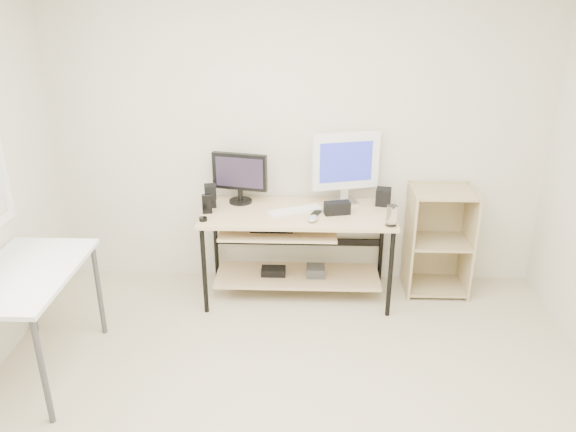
% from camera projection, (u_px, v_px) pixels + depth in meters
% --- Properties ---
extents(room, '(4.01, 4.01, 2.62)m').
position_uv_depth(room, '(264.00, 228.00, 2.69)').
color(room, '#C2B695').
rests_on(room, ground).
extents(desk, '(1.50, 0.65, 0.75)m').
position_uv_depth(desk, '(294.00, 236.00, 4.48)').
color(desk, '#D6B987').
rests_on(desk, ground).
extents(side_table, '(0.60, 1.00, 0.75)m').
position_uv_depth(side_table, '(26.00, 283.00, 3.50)').
color(side_table, white).
rests_on(side_table, ground).
extents(shelf_unit, '(0.50, 0.40, 0.90)m').
position_uv_depth(shelf_unit, '(437.00, 239.00, 4.62)').
color(shelf_unit, tan).
rests_on(shelf_unit, ground).
extents(black_monitor, '(0.45, 0.19, 0.41)m').
position_uv_depth(black_monitor, '(240.00, 175.00, 4.48)').
color(black_monitor, black).
rests_on(black_monitor, desk).
extents(white_imac, '(0.54, 0.19, 0.58)m').
position_uv_depth(white_imac, '(346.00, 163.00, 4.44)').
color(white_imac, silver).
rests_on(white_imac, desk).
extents(keyboard, '(0.44, 0.28, 0.01)m').
position_uv_depth(keyboard, '(295.00, 210.00, 4.39)').
color(keyboard, white).
rests_on(keyboard, desk).
extents(mouse, '(0.10, 0.13, 0.04)m').
position_uv_depth(mouse, '(313.00, 218.00, 4.20)').
color(mouse, '#BABAC0').
rests_on(mouse, desk).
extents(center_speaker, '(0.21, 0.13, 0.10)m').
position_uv_depth(center_speaker, '(337.00, 208.00, 4.32)').
color(center_speaker, black).
rests_on(center_speaker, desk).
extents(speaker_left, '(0.11, 0.11, 0.18)m').
position_uv_depth(speaker_left, '(211.00, 195.00, 4.44)').
color(speaker_left, black).
rests_on(speaker_left, desk).
extents(speaker_right, '(0.14, 0.14, 0.14)m').
position_uv_depth(speaker_right, '(383.00, 197.00, 4.49)').
color(speaker_right, black).
rests_on(speaker_right, desk).
extents(audio_controller, '(0.08, 0.06, 0.15)m').
position_uv_depth(audio_controller, '(207.00, 204.00, 4.33)').
color(audio_controller, black).
rests_on(audio_controller, desk).
extents(volume_puck, '(0.08, 0.08, 0.03)m').
position_uv_depth(volume_puck, '(203.00, 219.00, 4.21)').
color(volume_puck, black).
rests_on(volume_puck, desk).
extents(smartphone, '(0.09, 0.12, 0.01)m').
position_uv_depth(smartphone, '(316.00, 213.00, 4.35)').
color(smartphone, black).
rests_on(smartphone, desk).
extents(coaster, '(0.12, 0.12, 0.01)m').
position_uv_depth(coaster, '(391.00, 226.00, 4.12)').
color(coaster, '#AA7F4D').
rests_on(coaster, desk).
extents(drinking_glass, '(0.09, 0.09, 0.16)m').
position_uv_depth(drinking_glass, '(392.00, 216.00, 4.09)').
color(drinking_glass, white).
rests_on(drinking_glass, coaster).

